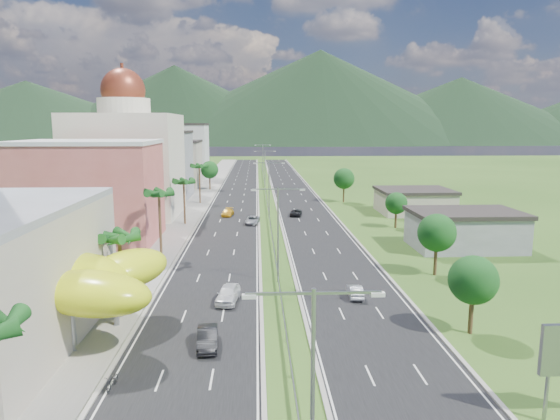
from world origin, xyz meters
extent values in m
plane|color=#2D5119|center=(0.00, 0.00, 0.00)|extent=(500.00, 500.00, 0.00)
cube|color=black|center=(-7.50, 90.00, 0.02)|extent=(11.00, 260.00, 0.04)
cube|color=black|center=(7.50, 90.00, 0.02)|extent=(11.00, 260.00, 0.04)
cube|color=gray|center=(-17.00, 90.00, 0.06)|extent=(7.00, 260.00, 0.12)
cube|color=gray|center=(0.00, 72.00, 0.62)|extent=(0.08, 216.00, 0.28)
cube|color=gray|center=(0.00, 174.00, 0.35)|extent=(0.10, 0.12, 0.70)
cylinder|color=gray|center=(0.00, -25.00, 5.50)|extent=(0.20, 0.20, 11.00)
cube|color=gray|center=(-1.44, -25.00, 10.80)|extent=(2.88, 0.12, 0.12)
cube|color=gray|center=(1.44, -25.00, 10.80)|extent=(2.88, 0.12, 0.12)
cube|color=silver|center=(-2.72, -25.00, 10.70)|extent=(0.60, 0.25, 0.18)
cube|color=silver|center=(2.72, -25.00, 10.70)|extent=(0.60, 0.25, 0.18)
cylinder|color=gray|center=(0.00, 10.00, 5.50)|extent=(0.20, 0.20, 11.00)
cube|color=gray|center=(-1.44, 10.00, 10.80)|extent=(2.88, 0.12, 0.12)
cube|color=gray|center=(1.44, 10.00, 10.80)|extent=(2.88, 0.12, 0.12)
cube|color=silver|center=(-2.72, 10.00, 10.70)|extent=(0.60, 0.25, 0.18)
cube|color=silver|center=(2.72, 10.00, 10.70)|extent=(0.60, 0.25, 0.18)
cylinder|color=gray|center=(0.00, 50.00, 5.50)|extent=(0.20, 0.20, 11.00)
cube|color=gray|center=(-1.44, 50.00, 10.80)|extent=(2.88, 0.12, 0.12)
cube|color=gray|center=(1.44, 50.00, 10.80)|extent=(2.88, 0.12, 0.12)
cube|color=silver|center=(-2.72, 50.00, 10.70)|extent=(0.60, 0.25, 0.18)
cube|color=silver|center=(2.72, 50.00, 10.70)|extent=(0.60, 0.25, 0.18)
cylinder|color=gray|center=(0.00, 95.00, 5.50)|extent=(0.20, 0.20, 11.00)
cube|color=gray|center=(-1.44, 95.00, 10.80)|extent=(2.88, 0.12, 0.12)
cube|color=gray|center=(1.44, 95.00, 10.80)|extent=(2.88, 0.12, 0.12)
cube|color=silver|center=(-2.72, 95.00, 10.70)|extent=(0.60, 0.25, 0.18)
cube|color=silver|center=(2.72, 95.00, 10.70)|extent=(0.60, 0.25, 0.18)
cylinder|color=gray|center=(0.00, 140.00, 5.50)|extent=(0.20, 0.20, 11.00)
cube|color=gray|center=(-1.44, 140.00, 10.80)|extent=(2.88, 0.12, 0.12)
cube|color=gray|center=(1.44, 140.00, 10.80)|extent=(2.88, 0.12, 0.12)
cube|color=silver|center=(-2.72, 140.00, 10.70)|extent=(0.60, 0.25, 0.18)
cube|color=silver|center=(2.72, 140.00, 10.70)|extent=(0.60, 0.25, 0.18)
cylinder|color=gray|center=(-24.00, -2.00, 2.00)|extent=(0.50, 0.50, 4.00)
cylinder|color=gray|center=(-17.00, -7.00, 2.00)|extent=(0.50, 0.50, 4.00)
cylinder|color=gray|center=(-21.00, -10.00, 2.00)|extent=(0.50, 0.50, 4.00)
cylinder|color=gray|center=(-15.00, -2.00, 2.00)|extent=(0.50, 0.50, 4.00)
cube|color=#C1574F|center=(-28.00, 32.00, 7.50)|extent=(20.00, 15.00, 15.00)
cube|color=beige|center=(-28.00, 55.00, 10.00)|extent=(20.00, 20.00, 20.00)
cylinder|color=beige|center=(-28.00, 55.00, 21.50)|extent=(10.00, 10.00, 3.00)
sphere|color=maroon|center=(-28.00, 55.00, 24.50)|extent=(8.40, 8.40, 8.40)
cube|color=gray|center=(-27.00, 80.00, 8.00)|extent=(16.00, 15.00, 16.00)
cube|color=#B0A291|center=(-27.00, 102.00, 6.50)|extent=(16.00, 15.00, 13.00)
cube|color=silver|center=(-27.00, 125.00, 9.00)|extent=(16.00, 15.00, 18.00)
cylinder|color=gray|center=(15.00, -18.00, 1.60)|extent=(0.24, 0.24, 3.20)
cube|color=gray|center=(28.00, 25.00, 2.50)|extent=(15.00, 10.00, 5.00)
cube|color=#B0A291|center=(30.00, 55.00, 2.20)|extent=(14.00, 12.00, 4.40)
cylinder|color=#47301C|center=(-15.50, 2.00, 3.75)|extent=(0.36, 0.36, 7.50)
cylinder|color=#47301C|center=(-15.50, 22.00, 4.50)|extent=(0.36, 0.36, 9.00)
cylinder|color=#47301C|center=(-15.50, 45.00, 4.00)|extent=(0.36, 0.36, 8.00)
cylinder|color=#47301C|center=(-15.50, 70.00, 4.40)|extent=(0.36, 0.36, 8.80)
cylinder|color=#47301C|center=(-15.50, 95.00, 2.45)|extent=(0.40, 0.40, 4.90)
sphere|color=#184E1A|center=(-15.50, 95.00, 5.60)|extent=(4.90, 4.90, 4.90)
cylinder|color=#47301C|center=(16.00, -5.00, 2.10)|extent=(0.40, 0.40, 4.20)
sphere|color=#184E1A|center=(16.00, -5.00, 4.80)|extent=(4.20, 4.20, 4.20)
cylinder|color=#47301C|center=(19.00, 12.00, 2.27)|extent=(0.40, 0.40, 4.55)
sphere|color=#184E1A|center=(19.00, 12.00, 5.20)|extent=(4.55, 4.55, 4.55)
cylinder|color=#47301C|center=(22.00, 40.00, 1.92)|extent=(0.40, 0.40, 3.85)
sphere|color=#184E1A|center=(22.00, 40.00, 4.40)|extent=(3.85, 3.85, 3.85)
cylinder|color=#47301C|center=(18.00, 70.00, 2.45)|extent=(0.40, 0.40, 4.90)
sphere|color=#184E1A|center=(18.00, 70.00, 5.60)|extent=(4.90, 4.90, 4.90)
imported|color=white|center=(-5.37, 3.73, 0.89)|extent=(2.68, 5.20, 1.69)
imported|color=black|center=(-6.45, -6.69, 0.80)|extent=(1.94, 4.72, 1.52)
imported|color=#94959A|center=(-3.20, 44.62, 0.74)|extent=(2.81, 5.22, 1.39)
imported|color=gold|center=(-8.16, 53.09, 0.73)|extent=(2.53, 4.99, 1.39)
imported|color=#ABACB2|center=(7.83, 4.55, 0.68)|extent=(1.51, 3.95, 1.29)
imported|color=black|center=(5.41, 52.63, 0.69)|extent=(2.86, 4.95, 1.30)
imported|color=black|center=(-12.30, -12.94, 0.68)|extent=(0.77, 2.04, 1.27)
camera|label=1|loc=(-2.36, -44.99, 17.75)|focal=32.00mm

